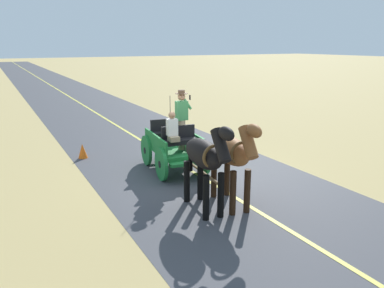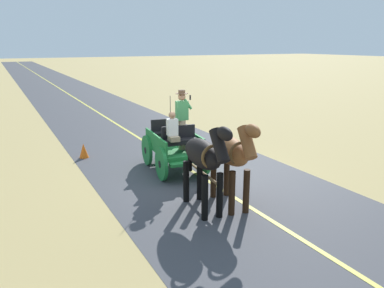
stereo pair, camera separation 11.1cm
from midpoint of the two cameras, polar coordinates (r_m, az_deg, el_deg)
name	(u,v)px [view 1 (the left image)]	position (r m, az deg, el deg)	size (l,w,h in m)	color
ground_plane	(196,174)	(11.35, 0.36, -4.57)	(200.00, 200.00, 0.00)	tan
road_surface	(196,174)	(11.35, 0.36, -4.55)	(6.03, 160.00, 0.01)	#424247
road_centre_stripe	(196,174)	(11.35, 0.36, -4.53)	(0.12, 160.00, 0.00)	#DBCC4C
horse_drawn_carriage	(174,145)	(11.48, -2.96, -0.10)	(1.65, 4.52, 2.50)	#1E7233
horse_near_side	(233,153)	(8.81, 5.83, -1.43)	(0.79, 2.15, 2.21)	brown
horse_off_side	(205,157)	(8.51, 1.66, -1.95)	(0.69, 2.14, 2.21)	black
traffic_cone	(83,151)	(13.38, -16.48, -1.02)	(0.32, 0.32, 0.50)	orange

